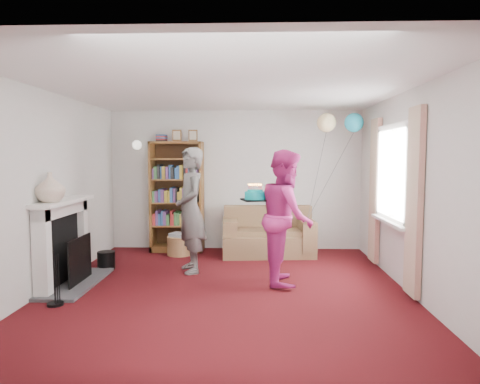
{
  "coord_description": "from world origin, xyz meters",
  "views": [
    {
      "loc": [
        0.35,
        -5.21,
        1.68
      ],
      "look_at": [
        0.15,
        0.6,
        1.19
      ],
      "focal_mm": 32.0,
      "sensor_mm": 36.0,
      "label": 1
    }
  ],
  "objects_px": {
    "bookcase": "(177,198)",
    "person_magenta": "(287,217)",
    "person_striped": "(191,210)",
    "birthday_cake": "(255,196)",
    "sofa": "(268,236)"
  },
  "relations": [
    {
      "from": "bookcase",
      "to": "person_magenta",
      "type": "distance_m",
      "value": 2.61
    },
    {
      "from": "person_striped",
      "to": "person_magenta",
      "type": "xyz_separation_m",
      "value": [
        1.35,
        -0.49,
        -0.02
      ]
    },
    {
      "from": "bookcase",
      "to": "person_striped",
      "type": "relative_size",
      "value": 1.19
    },
    {
      "from": "bookcase",
      "to": "person_magenta",
      "type": "xyz_separation_m",
      "value": [
        1.8,
        -1.89,
        -0.06
      ]
    },
    {
      "from": "bookcase",
      "to": "person_magenta",
      "type": "relative_size",
      "value": 1.21
    },
    {
      "from": "bookcase",
      "to": "birthday_cake",
      "type": "xyz_separation_m",
      "value": [
        1.38,
        -1.81,
        0.21
      ]
    },
    {
      "from": "sofa",
      "to": "birthday_cake",
      "type": "height_order",
      "value": "birthday_cake"
    },
    {
      "from": "bookcase",
      "to": "person_magenta",
      "type": "bearing_deg",
      "value": -46.48
    },
    {
      "from": "person_magenta",
      "to": "birthday_cake",
      "type": "distance_m",
      "value": 0.5
    },
    {
      "from": "bookcase",
      "to": "sofa",
      "type": "height_order",
      "value": "bookcase"
    },
    {
      "from": "person_magenta",
      "to": "sofa",
      "type": "bearing_deg",
      "value": 7.76
    },
    {
      "from": "person_striped",
      "to": "sofa",
      "type": "bearing_deg",
      "value": 114.13
    },
    {
      "from": "person_magenta",
      "to": "birthday_cake",
      "type": "bearing_deg",
      "value": 79.51
    },
    {
      "from": "bookcase",
      "to": "sofa",
      "type": "bearing_deg",
      "value": -8.46
    },
    {
      "from": "sofa",
      "to": "person_striped",
      "type": "xyz_separation_m",
      "value": [
        -1.15,
        -1.16,
        0.59
      ]
    }
  ]
}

